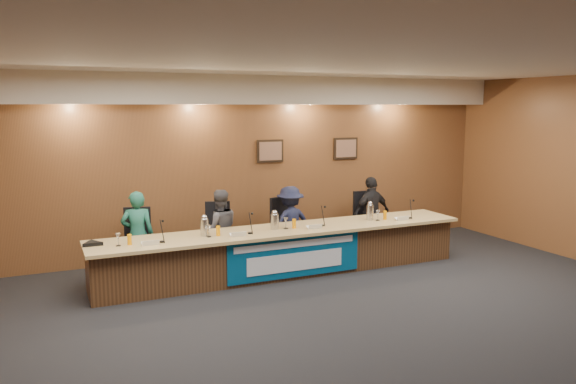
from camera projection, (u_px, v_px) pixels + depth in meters
name	position (u px, v px, depth m)	size (l,w,h in m)	color
floor	(363.00, 326.00, 6.89)	(10.00, 10.00, 0.00)	black
ceiling	(369.00, 60.00, 6.41)	(10.00, 8.00, 0.04)	silver
wall_back	(249.00, 165.00, 10.26)	(10.00, 0.04, 3.20)	brown
soffit	(253.00, 90.00, 9.83)	(10.00, 0.50, 0.50)	beige
dais_body	(285.00, 252.00, 9.01)	(6.00, 0.80, 0.70)	#482C18
dais_top	(286.00, 230.00, 8.90)	(6.10, 0.95, 0.05)	tan
banner	(295.00, 257.00, 8.63)	(2.20, 0.02, 0.65)	navy
banner_text_upper	(296.00, 244.00, 8.58)	(2.00, 0.01, 0.10)	silver
banner_text_lower	(296.00, 262.00, 8.63)	(1.60, 0.01, 0.28)	silver
wall_photo_left	(270.00, 151.00, 10.36)	(0.52, 0.04, 0.42)	black
wall_photo_right	(346.00, 148.00, 11.00)	(0.52, 0.04, 0.42)	black
panelist_a	(138.00, 235.00, 8.71)	(0.50, 0.33, 1.38)	#1D5E4D
panelist_b	(220.00, 229.00, 9.25)	(0.64, 0.50, 1.32)	#49474C
panelist_c	(290.00, 223.00, 9.77)	(0.84, 0.48, 1.30)	#161932
panelist_d	(371.00, 214.00, 10.43)	(0.81, 0.34, 1.38)	black
office_chair_a	(137.00, 247.00, 8.83)	(0.48, 0.48, 0.08)	black
office_chair_b	(218.00, 239.00, 9.37)	(0.48, 0.48, 0.08)	black
office_chair_c	(288.00, 232.00, 9.88)	(0.48, 0.48, 0.08)	black
office_chair_d	(368.00, 224.00, 10.55)	(0.48, 0.48, 0.08)	black
nameplate_a	(151.00, 242.00, 7.81)	(0.24, 0.06, 0.09)	white
microphone_a	(162.00, 242.00, 7.99)	(0.07, 0.07, 0.02)	black
juice_glass_a	(129.00, 240.00, 7.84)	(0.06, 0.06, 0.15)	#FF9601
water_glass_a	(118.00, 240.00, 7.77)	(0.08, 0.08, 0.18)	silver
nameplate_b	(239.00, 234.00, 8.34)	(0.24, 0.06, 0.09)	white
microphone_b	(250.00, 233.00, 8.53)	(0.07, 0.07, 0.02)	black
juice_glass_b	(218.00, 231.00, 8.40)	(0.06, 0.06, 0.15)	#FF9601
water_glass_b	(209.00, 231.00, 8.30)	(0.08, 0.08, 0.18)	silver
nameplate_c	(315.00, 226.00, 8.86)	(0.24, 0.06, 0.09)	white
microphone_c	(322.00, 225.00, 9.09)	(0.07, 0.07, 0.02)	black
juice_glass_c	(294.00, 224.00, 8.91)	(0.06, 0.06, 0.15)	#FF9601
water_glass_c	(286.00, 223.00, 8.86)	(0.08, 0.08, 0.18)	silver
nameplate_d	(403.00, 218.00, 9.52)	(0.24, 0.06, 0.09)	white
microphone_d	(409.00, 218.00, 9.70)	(0.07, 0.07, 0.02)	black
juice_glass_d	(385.00, 215.00, 9.59)	(0.06, 0.06, 0.15)	#FF9601
water_glass_d	(378.00, 215.00, 9.49)	(0.08, 0.08, 0.18)	silver
carafe_left	(204.00, 227.00, 8.38)	(0.12, 0.12, 0.26)	silver
carafe_mid	(275.00, 222.00, 8.83)	(0.13, 0.13, 0.24)	silver
carafe_right	(370.00, 212.00, 9.54)	(0.12, 0.12, 0.26)	silver
speakerphone	(92.00, 244.00, 7.82)	(0.32, 0.32, 0.05)	black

